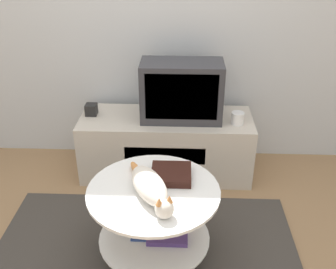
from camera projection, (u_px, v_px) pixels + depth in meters
The scene contains 9 objects.
ground_plane at pixel (145, 261), 2.35m from camera, with size 12.00×12.00×0.00m, color #93704C.
rug at pixel (145, 259), 2.35m from camera, with size 1.86×1.21×0.02m.
tv_stand at pixel (166, 145), 3.10m from camera, with size 1.31×0.49×0.48m.
tv at pixel (182, 91), 2.88m from camera, with size 0.60×0.30×0.44m.
speaker at pixel (91, 110), 3.01m from camera, with size 0.09×0.09×0.09m.
mug at pixel (238, 118), 2.87m from camera, with size 0.09×0.09×0.09m.
coffee_table at pixel (154, 214), 2.23m from camera, with size 0.74×0.74×0.48m.
dvd_box at pixel (171, 174), 2.25m from camera, with size 0.23×0.22×0.04m.
cat at pixel (151, 187), 2.08m from camera, with size 0.30×0.51×0.12m.
Camera 1 is at (0.21, -1.71, 1.78)m, focal length 42.00 mm.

